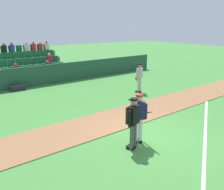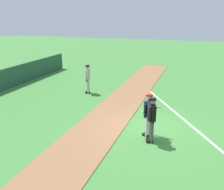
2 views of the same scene
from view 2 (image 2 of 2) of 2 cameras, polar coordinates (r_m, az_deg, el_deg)
name	(u,v)px [view 2 (image 2 of 2)]	position (r m, az deg, el deg)	size (l,w,h in m)	color
ground_plane	(149,130)	(10.73, 8.38, -7.94)	(80.00, 80.00, 0.00)	#42843A
infield_dirt_path	(103,123)	(11.24, -2.16, -6.42)	(28.00, 2.14, 0.03)	#936642
foul_line_chalk	(169,108)	(13.41, 12.98, -2.81)	(12.00, 0.10, 0.01)	white
batter_navy_jersey	(149,114)	(9.84, 8.44, -4.22)	(0.63, 0.79, 1.76)	white
umpire_home_plate	(152,118)	(9.41, 9.04, -5.10)	(0.57, 0.39, 1.76)	#4C4C4C
runner_grey_jersey	(88,78)	(15.28, -5.52, 3.87)	(0.67, 0.38, 1.76)	#B2B2B2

